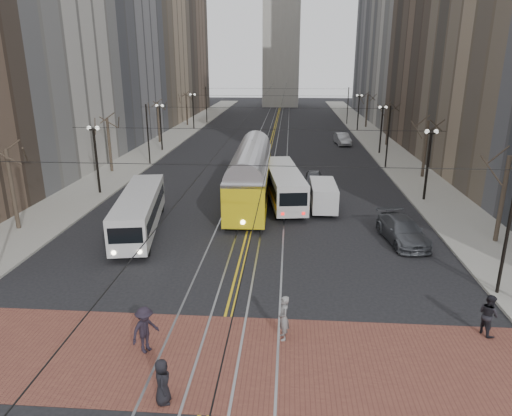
% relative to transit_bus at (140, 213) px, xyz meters
% --- Properties ---
extents(ground, '(260.00, 260.00, 0.00)m').
position_rel_transit_bus_xyz_m(ground, '(7.28, -9.28, -1.33)').
color(ground, black).
rests_on(ground, ground).
extents(sidewalk_left, '(5.00, 140.00, 0.15)m').
position_rel_transit_bus_xyz_m(sidewalk_left, '(-7.72, 35.72, -1.26)').
color(sidewalk_left, gray).
rests_on(sidewalk_left, ground).
extents(sidewalk_right, '(5.00, 140.00, 0.15)m').
position_rel_transit_bus_xyz_m(sidewalk_right, '(22.28, 35.72, -1.26)').
color(sidewalk_right, gray).
rests_on(sidewalk_right, ground).
extents(crosswalk_band, '(25.00, 6.00, 0.01)m').
position_rel_transit_bus_xyz_m(crosswalk_band, '(7.28, -13.28, -1.33)').
color(crosswalk_band, brown).
rests_on(crosswalk_band, ground).
extents(streetcar_rails, '(4.80, 130.00, 0.02)m').
position_rel_transit_bus_xyz_m(streetcar_rails, '(7.28, 35.72, -1.33)').
color(streetcar_rails, gray).
rests_on(streetcar_rails, ground).
extents(centre_lines, '(0.42, 130.00, 0.01)m').
position_rel_transit_bus_xyz_m(centre_lines, '(7.28, 35.72, -1.33)').
color(centre_lines, gold).
rests_on(centre_lines, ground).
extents(building_left_mid, '(16.00, 20.00, 34.00)m').
position_rel_transit_bus_xyz_m(building_left_mid, '(-18.22, 36.72, 15.67)').
color(building_left_mid, slate).
rests_on(building_left_mid, ground).
extents(building_left_far, '(16.00, 20.00, 40.00)m').
position_rel_transit_bus_xyz_m(building_left_far, '(-18.22, 76.72, 18.67)').
color(building_left_far, brown).
rests_on(building_left_far, ground).
extents(building_right_mid, '(16.00, 20.00, 34.00)m').
position_rel_transit_bus_xyz_m(building_right_mid, '(32.78, 36.72, 15.67)').
color(building_right_mid, brown).
rests_on(building_right_mid, ground).
extents(building_right_far, '(16.00, 20.00, 40.00)m').
position_rel_transit_bus_xyz_m(building_right_far, '(32.78, 76.72, 18.67)').
color(building_right_far, slate).
rests_on(building_right_far, ground).
extents(lamp_posts, '(27.60, 57.20, 5.60)m').
position_rel_transit_bus_xyz_m(lamp_posts, '(7.28, 19.47, 1.47)').
color(lamp_posts, black).
rests_on(lamp_posts, ground).
extents(street_trees, '(31.68, 53.28, 5.60)m').
position_rel_transit_bus_xyz_m(street_trees, '(7.28, 25.97, 1.47)').
color(street_trees, '#382D23').
rests_on(street_trees, ground).
extents(trolley_wires, '(25.96, 120.00, 6.60)m').
position_rel_transit_bus_xyz_m(trolley_wires, '(7.28, 25.55, 2.44)').
color(trolley_wires, black).
rests_on(trolley_wires, ground).
extents(transit_bus, '(4.01, 10.90, 2.67)m').
position_rel_transit_bus_xyz_m(transit_bus, '(0.00, 0.00, 0.00)').
color(transit_bus, '#BABABA').
rests_on(transit_bus, ground).
extents(streetcar, '(3.12, 15.43, 3.63)m').
position_rel_transit_bus_xyz_m(streetcar, '(6.78, 7.59, 0.48)').
color(streetcar, gold).
rests_on(streetcar, ground).
extents(rear_bus, '(3.75, 10.76, 2.75)m').
position_rel_transit_bus_xyz_m(rear_bus, '(9.47, 7.41, 0.04)').
color(rear_bus, silver).
rests_on(rear_bus, ground).
extents(cargo_van, '(1.92, 4.85, 2.13)m').
position_rel_transit_bus_xyz_m(cargo_van, '(12.51, 5.61, -0.27)').
color(cargo_van, silver).
rests_on(cargo_van, ground).
extents(sedan_grey, '(1.90, 4.22, 1.41)m').
position_rel_transit_bus_xyz_m(sedan_grey, '(12.11, 12.72, -0.63)').
color(sedan_grey, '#383A3F').
rests_on(sedan_grey, ground).
extents(sedan_silver, '(2.18, 4.84, 1.54)m').
position_rel_transit_bus_xyz_m(sedan_silver, '(17.11, 35.23, -0.56)').
color(sedan_silver, '#929499').
rests_on(sedan_silver, ground).
extents(sedan_parked, '(2.89, 5.55, 1.54)m').
position_rel_transit_bus_xyz_m(sedan_parked, '(17.11, -0.52, -0.57)').
color(sedan_parked, '#44474C').
rests_on(sedan_parked, ground).
extents(pedestrian_a, '(0.69, 0.90, 1.64)m').
position_rel_transit_bus_xyz_m(pedestrian_a, '(5.82, -15.78, -0.50)').
color(pedestrian_a, black).
rests_on(pedestrian_a, crosswalk_band).
extents(pedestrian_b, '(0.59, 0.78, 1.92)m').
position_rel_transit_bus_xyz_m(pedestrian_b, '(9.77, -11.77, -0.36)').
color(pedestrian_b, slate).
rests_on(pedestrian_b, crosswalk_band).
extents(pedestrian_c, '(0.95, 1.06, 1.81)m').
position_rel_transit_bus_xyz_m(pedestrian_c, '(18.28, -10.78, -0.42)').
color(pedestrian_c, black).
rests_on(pedestrian_c, crosswalk_band).
extents(pedestrian_d, '(1.29, 1.43, 1.93)m').
position_rel_transit_bus_xyz_m(pedestrian_d, '(4.39, -13.03, -0.36)').
color(pedestrian_d, black).
rests_on(pedestrian_d, crosswalk_band).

